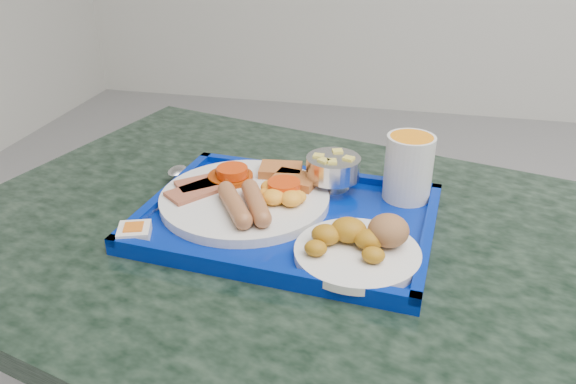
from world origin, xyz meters
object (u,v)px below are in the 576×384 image
at_px(tray, 288,219).
at_px(fruit_bowl, 333,168).
at_px(main_plate, 250,195).
at_px(bread_plate, 361,244).
at_px(table, 313,330).
at_px(juice_cup, 409,166).

bearing_deg(tray, fruit_bowl, 62.09).
distance_m(main_plate, bread_plate, 0.21).
relative_size(table, tray, 2.79).
xyz_separation_m(table, main_plate, (-0.11, 0.05, 0.20)).
bearing_deg(table, tray, 152.97).
bearing_deg(fruit_bowl, juice_cup, 0.10).
bearing_deg(bread_plate, main_plate, 149.41).
xyz_separation_m(tray, bread_plate, (0.12, -0.08, 0.02)).
xyz_separation_m(table, juice_cup, (0.12, 0.12, 0.25)).
xyz_separation_m(tray, main_plate, (-0.07, 0.03, 0.02)).
distance_m(main_plate, juice_cup, 0.25).
height_order(tray, fruit_bowl, fruit_bowl).
height_order(tray, juice_cup, juice_cup).
xyz_separation_m(bread_plate, fruit_bowl, (-0.06, 0.18, 0.02)).
xyz_separation_m(bread_plate, juice_cup, (0.05, 0.18, 0.04)).
bearing_deg(bread_plate, juice_cup, 73.57).
height_order(main_plate, bread_plate, bread_plate).
height_order(table, tray, tray).
bearing_deg(tray, main_plate, 157.60).
bearing_deg(tray, juice_cup, 30.18).
height_order(fruit_bowl, juice_cup, juice_cup).
bearing_deg(fruit_bowl, main_plate, -149.37).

